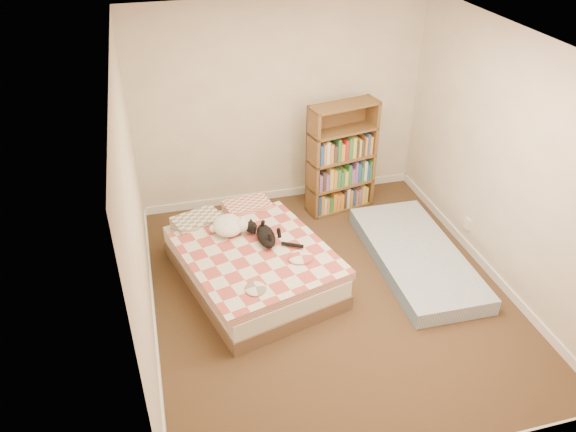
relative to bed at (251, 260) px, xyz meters
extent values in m
cube|color=#44311D|center=(0.71, -0.46, -0.22)|extent=(3.50, 4.00, 0.01)
cube|color=white|center=(0.71, -0.46, 2.28)|extent=(3.50, 4.00, 0.01)
cube|color=beige|center=(0.71, 1.54, 1.03)|extent=(3.50, 0.01, 2.50)
cube|color=beige|center=(0.71, -2.46, 1.03)|extent=(3.50, 0.01, 2.50)
cube|color=beige|center=(-1.04, -0.46, 1.03)|extent=(0.01, 4.00, 2.50)
cube|color=beige|center=(2.46, -0.46, 1.03)|extent=(0.01, 4.00, 2.50)
cube|color=white|center=(0.71, 1.53, -0.17)|extent=(3.50, 0.02, 0.10)
cube|color=white|center=(-1.03, -0.46, -0.17)|extent=(0.02, 4.00, 0.10)
cube|color=white|center=(2.45, -0.46, -0.17)|extent=(0.02, 4.00, 0.10)
cube|color=white|center=(2.44, -0.06, 0.08)|extent=(0.03, 0.09, 0.13)
cube|color=brown|center=(0.00, -0.03, -0.14)|extent=(1.71, 2.09, 0.16)
cube|color=silver|center=(0.00, -0.03, 0.03)|extent=(1.68, 2.05, 0.18)
cube|color=#C44D48|center=(0.00, -0.03, 0.17)|extent=(1.68, 1.79, 0.09)
cube|color=gray|center=(-0.30, 0.65, 0.20)|extent=(0.57, 0.44, 0.14)
cube|color=#C44D48|center=(0.30, 0.65, 0.20)|extent=(0.57, 0.44, 0.14)
cube|color=brown|center=(0.95, 1.09, 0.47)|extent=(0.09, 0.28, 1.38)
cube|color=brown|center=(1.75, 1.09, 0.47)|extent=(0.09, 0.28, 1.38)
cube|color=brown|center=(1.35, 1.22, 0.47)|extent=(0.82, 0.18, 1.38)
cube|color=brown|center=(1.35, 1.09, -0.20)|extent=(0.87, 0.43, 0.03)
cube|color=brown|center=(1.35, 1.09, 0.48)|extent=(0.87, 0.43, 0.03)
cube|color=brown|center=(1.35, 1.09, 1.14)|extent=(0.87, 0.43, 0.03)
cube|color=#6D8EB6|center=(1.78, -0.21, -0.14)|extent=(0.90, 1.94, 0.17)
ellipsoid|color=black|center=(0.16, 0.00, 0.28)|extent=(0.37, 0.44, 0.13)
sphere|color=black|center=(0.16, 0.21, 0.29)|extent=(0.17, 0.17, 0.12)
cone|color=black|center=(0.13, 0.25, 0.35)|extent=(0.06, 0.06, 0.05)
cone|color=black|center=(0.20, 0.25, 0.35)|extent=(0.06, 0.06, 0.05)
cylinder|color=black|center=(0.27, -0.27, 0.25)|extent=(0.15, 0.21, 0.05)
ellipsoid|color=white|center=(-0.18, 0.26, 0.30)|extent=(0.43, 0.45, 0.17)
sphere|color=white|center=(-0.08, 0.15, 0.32)|extent=(0.18, 0.18, 0.14)
sphere|color=white|center=(-0.03, 0.10, 0.30)|extent=(0.08, 0.08, 0.06)
sphere|color=white|center=(-0.32, 0.32, 0.28)|extent=(0.10, 0.10, 0.08)
camera|label=1|loc=(-0.81, -4.58, 3.53)|focal=35.00mm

